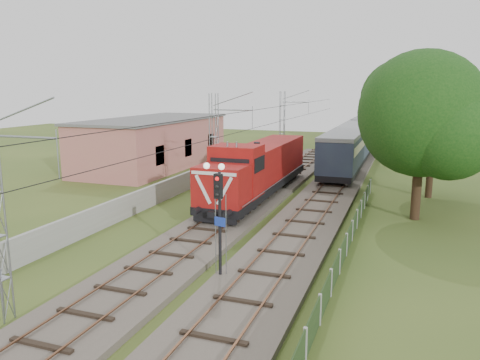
% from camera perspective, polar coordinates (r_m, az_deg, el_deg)
% --- Properties ---
extents(ground, '(140.00, 140.00, 0.00)m').
position_cam_1_polar(ground, '(24.15, -7.63, -9.25)').
color(ground, '#354C1C').
rests_on(ground, ground).
extents(track_main, '(4.20, 70.00, 0.45)m').
position_cam_1_polar(track_main, '(30.16, -1.53, -4.60)').
color(track_main, '#6B6054').
rests_on(track_main, ground).
extents(track_side, '(4.20, 80.00, 0.45)m').
position_cam_1_polar(track_side, '(41.25, 11.60, -0.51)').
color(track_side, '#6B6054').
rests_on(track_side, ground).
extents(catenary, '(3.31, 70.00, 8.00)m').
position_cam_1_polar(catenary, '(35.03, -3.10, 4.06)').
color(catenary, gray).
rests_on(catenary, ground).
extents(boundary_wall, '(0.25, 40.00, 1.50)m').
position_cam_1_polar(boundary_wall, '(37.09, -8.11, -0.81)').
color(boundary_wall, '#9E9E99').
rests_on(boundary_wall, ground).
extents(station_building, '(8.40, 20.40, 5.22)m').
position_cam_1_polar(station_building, '(51.23, -10.36, 4.56)').
color(station_building, '#B16B5F').
rests_on(station_building, ground).
extents(fence, '(0.12, 32.00, 1.20)m').
position_cam_1_polar(fence, '(24.45, 12.82, -7.68)').
color(fence, black).
rests_on(fence, ground).
extents(locomotive, '(3.16, 18.04, 4.58)m').
position_cam_1_polar(locomotive, '(35.79, 2.29, 1.44)').
color(locomotive, black).
rests_on(locomotive, ground).
extents(coach_rake, '(3.18, 94.82, 3.67)m').
position_cam_1_polar(coach_rake, '(85.94, 16.10, 6.92)').
color(coach_rake, black).
rests_on(coach_rake, ground).
extents(signal_post, '(0.53, 0.42, 4.89)m').
position_cam_1_polar(signal_post, '(20.03, -2.57, -3.37)').
color(signal_post, black).
rests_on(signal_post, ground).
extents(tree_a, '(8.29, 7.90, 10.75)m').
position_cam_1_polar(tree_a, '(31.46, 21.50, 7.36)').
color(tree_a, '#3B2818').
rests_on(tree_a, ground).
extents(tree_b, '(7.95, 7.58, 10.31)m').
position_cam_1_polar(tree_b, '(38.38, 22.79, 7.41)').
color(tree_b, '#3B2818').
rests_on(tree_b, ground).
extents(tree_c, '(7.53, 7.17, 9.76)m').
position_cam_1_polar(tree_c, '(57.63, 20.77, 8.19)').
color(tree_c, '#3B2818').
rests_on(tree_c, ground).
extents(tree_d, '(7.72, 7.35, 10.00)m').
position_cam_1_polar(tree_d, '(69.01, 21.08, 8.68)').
color(tree_d, '#3B2818').
rests_on(tree_d, ground).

